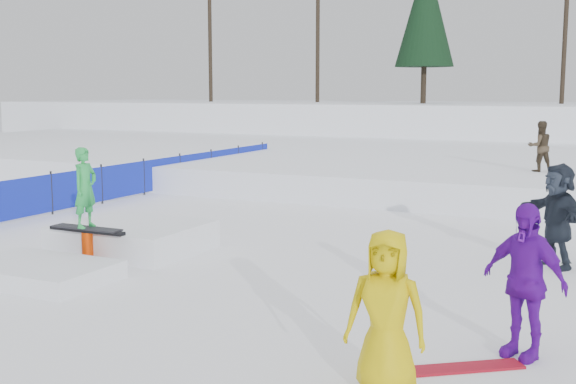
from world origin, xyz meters
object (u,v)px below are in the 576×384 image
at_px(spectator_purple, 524,281).
at_px(walker_olive, 540,146).
at_px(jib_rail_feature, 109,242).
at_px(spectator_dark, 557,216).
at_px(spectator_yellow, 386,313).
at_px(safety_fence, 144,177).

bearing_deg(spectator_purple, walker_olive, 120.69).
relative_size(spectator_purple, jib_rail_feature, 0.42).
xyz_separation_m(spectator_purple, spectator_dark, (-0.09, 4.77, 0.01)).
bearing_deg(spectator_yellow, jib_rail_feature, 146.32).
distance_m(spectator_purple, spectator_yellow, 2.04).
bearing_deg(spectator_yellow, spectator_purple, 52.26).
relative_size(walker_olive, spectator_yellow, 0.84).
height_order(safety_fence, spectator_purple, spectator_purple).
xyz_separation_m(spectator_yellow, jib_rail_feature, (-6.54, 3.59, -0.56)).
height_order(spectator_dark, jib_rail_feature, jib_rail_feature).
bearing_deg(walker_olive, spectator_purple, 65.37).
bearing_deg(walker_olive, safety_fence, -9.02).
relative_size(spectator_yellow, jib_rail_feature, 0.39).
bearing_deg(safety_fence, spectator_dark, -18.91).
distance_m(spectator_purple, spectator_dark, 4.77).
distance_m(safety_fence, walker_olive, 11.58).
distance_m(safety_fence, spectator_dark, 12.71).
bearing_deg(spectator_dark, safety_fence, -147.01).
bearing_deg(spectator_yellow, safety_fence, 131.15).
relative_size(spectator_purple, spectator_yellow, 1.06).
bearing_deg(walker_olive, spectator_yellow, 60.42).
bearing_deg(safety_fence, jib_rail_feature, -57.54).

